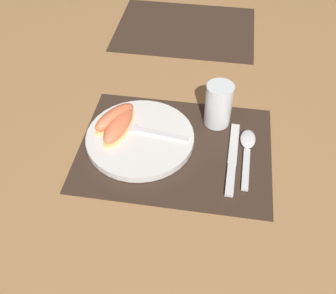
# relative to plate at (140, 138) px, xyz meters

# --- Properties ---
(ground_plane) EXTENTS (3.00, 3.00, 0.00)m
(ground_plane) POSITION_rel_plate_xyz_m (0.08, -0.01, -0.01)
(ground_plane) COLOR #A37547
(placemat) EXTENTS (0.42, 0.32, 0.00)m
(placemat) POSITION_rel_plate_xyz_m (0.08, -0.01, -0.01)
(placemat) COLOR #38281E
(placemat) RESTS_ON ground_plane
(placemat_far) EXTENTS (0.42, 0.32, 0.00)m
(placemat_far) POSITION_rel_plate_xyz_m (0.04, 0.49, -0.01)
(placemat_far) COLOR #38281E
(placemat_far) RESTS_ON ground_plane
(plate) EXTENTS (0.24, 0.24, 0.02)m
(plate) POSITION_rel_plate_xyz_m (0.00, 0.00, 0.00)
(plate) COLOR white
(plate) RESTS_ON placemat
(juice_glass) EXTENTS (0.06, 0.06, 0.10)m
(juice_glass) POSITION_rel_plate_xyz_m (0.16, 0.09, 0.04)
(juice_glass) COLOR silver
(juice_glass) RESTS_ON placemat
(knife) EXTENTS (0.02, 0.21, 0.01)m
(knife) POSITION_rel_plate_xyz_m (0.21, -0.03, -0.01)
(knife) COLOR silver
(knife) RESTS_ON placemat
(spoon) EXTENTS (0.04, 0.17, 0.01)m
(spoon) POSITION_rel_plate_xyz_m (0.24, 0.01, -0.00)
(spoon) COLOR silver
(spoon) RESTS_ON placemat
(fork) EXTENTS (0.20, 0.05, 0.00)m
(fork) POSITION_rel_plate_xyz_m (-0.01, 0.02, 0.01)
(fork) COLOR silver
(fork) RESTS_ON plate
(citrus_wedge_0) EXTENTS (0.10, 0.12, 0.04)m
(citrus_wedge_0) POSITION_rel_plate_xyz_m (-0.06, 0.03, 0.02)
(citrus_wedge_0) COLOR #F4DB84
(citrus_wedge_0) RESTS_ON plate
(citrus_wedge_1) EXTENTS (0.07, 0.13, 0.03)m
(citrus_wedge_1) POSITION_rel_plate_xyz_m (-0.05, 0.01, 0.02)
(citrus_wedge_1) COLOR #F4DB84
(citrus_wedge_1) RESTS_ON plate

